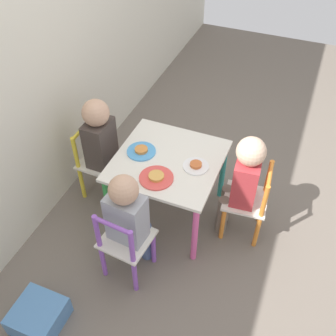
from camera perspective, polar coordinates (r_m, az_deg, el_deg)
The scene contains 13 objects.
ground_plane at distance 2.70m, azimuth 0.00°, elevation -6.33°, with size 6.00×6.00×0.00m, color #6B6056.
house_wall at distance 2.29m, azimuth -19.77°, elevation 21.73°, with size 6.00×0.06×2.60m.
kids_table at distance 2.40m, azimuth 0.00°, elevation 0.11°, with size 0.63×0.63×0.48m.
chair_purple at distance 2.22m, azimuth -6.27°, elevation -10.90°, with size 0.28×0.28×0.53m.
chair_orange at distance 2.45m, azimuth 11.64°, elevation -4.88°, with size 0.28×0.28×0.53m.
chair_yellow at distance 2.69m, azimuth -10.12°, elevation 0.74°, with size 0.27×0.27×0.53m.
child_left at distance 2.11m, azimuth -5.74°, elevation -6.91°, with size 0.22×0.21×0.74m.
child_front at distance 2.32m, azimuth 10.82°, elevation -1.47°, with size 0.21×0.22×0.75m.
child_back at distance 2.53m, azimuth -9.51°, elevation 3.77°, with size 0.20×0.22×0.77m.
plate_left at distance 2.23m, azimuth -1.71°, elevation -1.37°, with size 0.20×0.20×0.03m.
plate_front at distance 2.30m, azimuth 4.06°, elevation 0.33°, with size 0.15×0.15×0.03m.
plate_back at distance 2.40m, azimuth -3.90°, elevation 2.50°, with size 0.18×0.18×0.03m.
storage_bin at distance 2.32m, azimuth -18.27°, elevation -19.72°, with size 0.25×0.25×0.13m.
Camera 1 is at (-1.61, -0.66, 2.06)m, focal length 42.00 mm.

